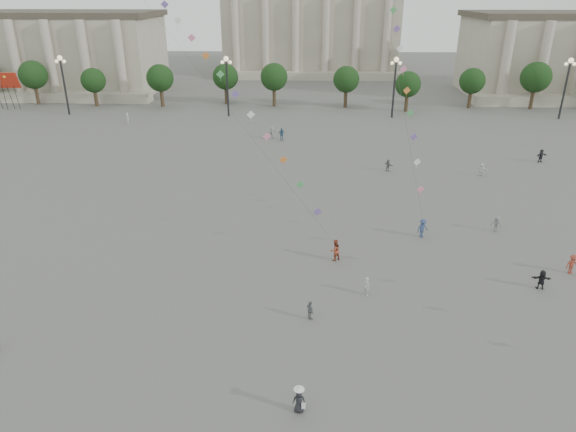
{
  "coord_description": "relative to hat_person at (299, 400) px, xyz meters",
  "views": [
    {
      "loc": [
        -0.25,
        -23.8,
        21.26
      ],
      "look_at": [
        -1.69,
        12.0,
        5.48
      ],
      "focal_mm": 32.0,
      "sensor_mm": 36.0,
      "label": 1
    }
  ],
  "objects": [
    {
      "name": "person_crowd_8",
      "position": [
        21.93,
        15.94,
        0.05
      ],
      "size": [
        1.23,
        0.89,
        1.71
      ],
      "primitive_type": "imported",
      "rotation": [
        0.0,
        0.0,
        0.25
      ],
      "color": "maroon",
      "rests_on": "ground"
    },
    {
      "name": "person_crowd_13",
      "position": [
        4.9,
        12.09,
        -0.05
      ],
      "size": [
        0.51,
        0.63,
        1.51
      ],
      "primitive_type": "imported",
      "rotation": [
        0.0,
        0.0,
        1.88
      ],
      "color": "#B3B3AF",
      "rests_on": "ground"
    },
    {
      "name": "person_crowd_7",
      "position": [
        22.03,
        40.34,
        -0.02
      ],
      "size": [
        1.47,
        1.18,
        1.57
      ],
      "primitive_type": "imported",
      "rotation": [
        0.0,
        0.0,
        2.56
      ],
      "color": "white",
      "rests_on": "ground"
    },
    {
      "name": "hat_person",
      "position": [
        0.0,
        0.0,
        0.0
      ],
      "size": [
        0.73,
        0.6,
        1.69
      ],
      "color": "black",
      "rests_on": "ground"
    },
    {
      "name": "lamp_post_far_east",
      "position": [
        45.51,
        72.27,
        6.55
      ],
      "size": [
        2.0,
        0.9,
        10.65
      ],
      "color": "#262628",
      "rests_on": "ground"
    },
    {
      "name": "ground",
      "position": [
        0.51,
        2.27,
        -0.8
      ],
      "size": [
        360.0,
        360.0,
        0.0
      ],
      "primitive_type": "plane",
      "color": "#54524F",
      "rests_on": "ground"
    },
    {
      "name": "person_crowd_6",
      "position": [
        18.43,
        23.86,
        -0.01
      ],
      "size": [
        1.19,
        1.04,
        1.59
      ],
      "primitive_type": "imported",
      "rotation": [
        0.0,
        0.0,
        5.74
      ],
      "color": "slate",
      "rests_on": "ground"
    },
    {
      "name": "person_crowd_0",
      "position": [
        -3.83,
        55.8,
        0.17
      ],
      "size": [
        1.21,
        0.67,
        1.95
      ],
      "primitive_type": "imported",
      "rotation": [
        0.0,
        0.0,
        0.18
      ],
      "color": "#3A5D83",
      "rests_on": "ground"
    },
    {
      "name": "lamp_post_mid_east",
      "position": [
        15.51,
        72.27,
        6.55
      ],
      "size": [
        2.0,
        0.9,
        10.65
      ],
      "color": "#262628",
      "rests_on": "ground"
    },
    {
      "name": "person_crowd_12",
      "position": [
        10.57,
        41.6,
        -0.02
      ],
      "size": [
        1.25,
        1.44,
        1.57
      ],
      "primitive_type": "imported",
      "rotation": [
        0.0,
        0.0,
        2.22
      ],
      "color": "slate",
      "rests_on": "ground"
    },
    {
      "name": "tree_row",
      "position": [
        0.51,
        80.27,
        4.59
      ],
      "size": [
        137.12,
        5.12,
        8.0
      ],
      "color": "#382A1C",
      "rests_on": "ground"
    },
    {
      "name": "person_crowd_9",
      "position": [
        31.69,
        46.21,
        0.08
      ],
      "size": [
        1.72,
        1.09,
        1.77
      ],
      "primitive_type": "imported",
      "rotation": [
        0.0,
        0.0,
        0.38
      ],
      "color": "#232329",
      "rests_on": "ground"
    },
    {
      "name": "kite_flyer_1",
      "position": [
        11.09,
        22.28,
        0.12
      ],
      "size": [
        1.38,
        1.18,
        1.85
      ],
      "primitive_type": "imported",
      "rotation": [
        0.0,
        0.0,
        0.5
      ],
      "color": "navy",
      "rests_on": "ground"
    },
    {
      "name": "dragon_kite",
      "position": [
        -19.24,
        10.78,
        14.46
      ],
      "size": [
        2.24,
        3.58,
        15.82
      ],
      "color": "#B42413",
      "rests_on": "ground"
    },
    {
      "name": "person_crowd_3",
      "position": [
        18.49,
        13.49,
        -0.01
      ],
      "size": [
        1.52,
        0.65,
        1.59
      ],
      "primitive_type": "imported",
      "rotation": [
        0.0,
        0.0,
        3.01
      ],
      "color": "black",
      "rests_on": "ground"
    },
    {
      "name": "person_crowd_10",
      "position": [
        -31.34,
        66.28,
        0.06
      ],
      "size": [
        0.68,
        0.75,
        1.73
      ],
      "primitive_type": "imported",
      "rotation": [
        0.0,
        0.0,
        2.11
      ],
      "color": "silver",
      "rests_on": "ground"
    },
    {
      "name": "lamp_post_far_west",
      "position": [
        -44.49,
        72.27,
        6.55
      ],
      "size": [
        2.0,
        0.9,
        10.65
      ],
      "color": "#262628",
      "rests_on": "ground"
    },
    {
      "name": "kite_flyer_0",
      "position": [
        2.72,
        17.49,
        0.15
      ],
      "size": [
        1.17,
        1.11,
        1.91
      ],
      "primitive_type": "imported",
      "rotation": [
        0.0,
        0.0,
        3.72
      ],
      "color": "#973D29",
      "rests_on": "ground"
    },
    {
      "name": "person_crowd_4",
      "position": [
        -5.43,
        56.91,
        0.12
      ],
      "size": [
        1.67,
        1.51,
        1.84
      ],
      "primitive_type": "imported",
      "rotation": [
        0.0,
        0.0,
        3.83
      ],
      "color": "beige",
      "rests_on": "ground"
    },
    {
      "name": "tourist_3",
      "position": [
        0.6,
        8.71,
        -0.06
      ],
      "size": [
        0.73,
        0.93,
        1.48
      ],
      "primitive_type": "imported",
      "rotation": [
        0.0,
        0.0,
        2.07
      ],
      "color": "slate",
      "rests_on": "ground"
    },
    {
      "name": "lamp_post_mid_west",
      "position": [
        -14.49,
        72.27,
        6.55
      ],
      "size": [
        2.0,
        0.9,
        10.65
      ],
      "color": "#262628",
      "rests_on": "ground"
    },
    {
      "name": "hall_central",
      "position": [
        0.51,
        131.49,
        13.43
      ],
      "size": [
        48.3,
        34.3,
        35.5
      ],
      "color": "#A29988",
      "rests_on": "ground"
    }
  ]
}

